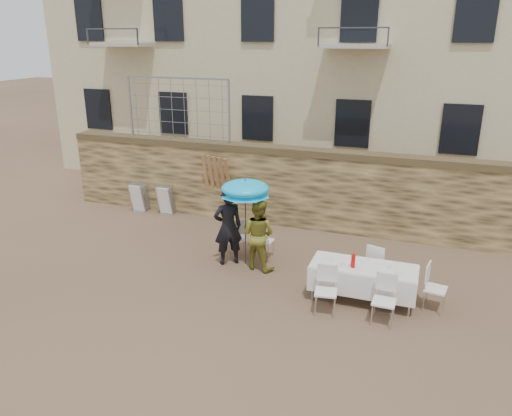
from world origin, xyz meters
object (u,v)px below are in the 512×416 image
(umbrella, at_px, (245,191))
(table_chair_side, at_px, (436,288))
(woman_dress, at_px, (258,234))
(chair_stack_right, at_px, (168,199))
(table_chair_front_left, at_px, (326,291))
(soda_bottle, at_px, (353,261))
(man_suit, at_px, (228,227))
(couple_chair_right, at_px, (264,240))
(table_chair_front_right, at_px, (384,301))
(chair_stack_left, at_px, (142,196))
(couple_chair_left, at_px, (237,236))
(table_chair_back, at_px, (378,264))
(banquet_table, at_px, (364,268))

(umbrella, bearing_deg, table_chair_side, -9.38)
(woman_dress, distance_m, chair_stack_right, 4.70)
(woman_dress, distance_m, table_chair_side, 3.96)
(table_chair_front_left, height_order, chair_stack_right, table_chair_front_left)
(soda_bottle, relative_size, table_chair_front_left, 0.27)
(woman_dress, bearing_deg, umbrella, -4.15)
(umbrella, bearing_deg, chair_stack_right, 143.70)
(soda_bottle, relative_size, table_chair_side, 0.27)
(man_suit, relative_size, couple_chair_right, 1.92)
(table_chair_front_left, distance_m, chair_stack_right, 7.07)
(table_chair_side, xyz_separation_m, chair_stack_right, (-7.74, 3.27, -0.02))
(man_suit, xyz_separation_m, chair_stack_right, (-3.10, 2.67, -0.46))
(table_chair_front_right, xyz_separation_m, chair_stack_left, (-7.74, 4.12, -0.02))
(couple_chair_left, height_order, table_chair_front_left, same)
(couple_chair_left, bearing_deg, table_chair_back, 145.07)
(chair_stack_right, bearing_deg, couple_chair_right, -29.16)
(soda_bottle, distance_m, table_chair_side, 1.67)
(woman_dress, bearing_deg, couple_chair_right, -73.01)
(man_suit, distance_m, soda_bottle, 3.17)
(table_chair_front_right, relative_size, table_chair_side, 1.00)
(soda_bottle, bearing_deg, table_chair_back, 67.17)
(chair_stack_left, relative_size, chair_stack_right, 1.00)
(banquet_table, bearing_deg, soda_bottle, -143.13)
(banquet_table, xyz_separation_m, table_chair_front_left, (-0.60, -0.75, -0.25))
(soda_bottle, relative_size, chair_stack_left, 0.28)
(umbrella, xyz_separation_m, chair_stack_right, (-3.50, 2.57, -1.35))
(couple_chair_right, bearing_deg, couple_chair_left, 3.06)
(chair_stack_right, bearing_deg, man_suit, -40.75)
(umbrella, distance_m, chair_stack_right, 4.54)
(umbrella, bearing_deg, couple_chair_left, 131.63)
(man_suit, bearing_deg, woman_dress, 142.66)
(chair_stack_right, bearing_deg, table_chair_back, -21.44)
(chair_stack_right, bearing_deg, chair_stack_left, 180.00)
(chair_stack_left, xyz_separation_m, chair_stack_right, (0.90, 0.00, 0.00))
(table_chair_side, relative_size, chair_stack_left, 1.04)
(umbrella, bearing_deg, table_chair_back, -0.04)
(couple_chair_right, distance_m, table_chair_back, 2.79)
(couple_chair_left, relative_size, table_chair_front_left, 1.00)
(banquet_table, bearing_deg, chair_stack_right, 152.03)
(umbrella, distance_m, couple_chair_left, 1.46)
(table_chair_front_right, bearing_deg, woman_dress, 156.34)
(table_chair_front_left, distance_m, table_chair_back, 1.74)
(man_suit, relative_size, chair_stack_left, 2.01)
(woman_dress, distance_m, table_chair_back, 2.73)
(couple_chair_right, relative_size, table_chair_front_left, 1.00)
(table_chair_front_right, bearing_deg, chair_stack_left, 154.17)
(woman_dress, relative_size, soda_bottle, 6.48)
(umbrella, height_order, soda_bottle, umbrella)
(couple_chair_left, bearing_deg, chair_stack_right, -61.84)
(table_chair_back, xyz_separation_m, chair_stack_right, (-6.54, 2.57, -0.02))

